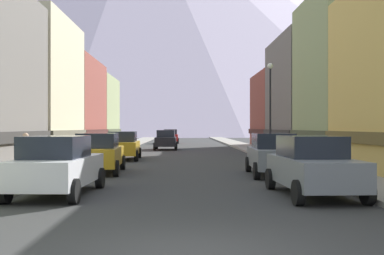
% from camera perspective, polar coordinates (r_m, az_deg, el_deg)
% --- Properties ---
extents(sidewalk_left, '(2.50, 100.00, 0.15)m').
position_cam_1_polar(sidewalk_left, '(42.84, -9.44, -2.60)').
color(sidewalk_left, gray).
rests_on(sidewalk_left, ground).
extents(sidewalk_right, '(2.50, 100.00, 0.15)m').
position_cam_1_polar(sidewalk_right, '(42.85, 7.36, -2.60)').
color(sidewalk_right, gray).
rests_on(sidewalk_right, ground).
extents(storefront_left_3, '(8.31, 10.36, 7.89)m').
position_cam_1_polar(storefront_left_3, '(42.81, -16.64, 2.38)').
color(storefront_left_3, brown).
rests_on(storefront_left_3, ground).
extents(storefront_left_4, '(8.44, 9.42, 7.45)m').
position_cam_1_polar(storefront_left_4, '(52.53, -13.78, 1.72)').
color(storefront_left_4, '#8C9966').
rests_on(storefront_left_4, ground).
extents(storefront_right_2, '(9.47, 8.01, 9.96)m').
position_cam_1_polar(storefront_right_2, '(31.13, 21.94, 5.14)').
color(storefront_right_2, '#8C9966').
rests_on(storefront_right_2, ground).
extents(storefront_right_3, '(9.63, 10.49, 9.25)m').
position_cam_1_polar(storefront_right_3, '(40.06, 16.68, 3.50)').
color(storefront_right_3, '#66605B').
rests_on(storefront_right_3, ground).
extents(storefront_right_4, '(9.66, 9.76, 7.55)m').
position_cam_1_polar(storefront_right_4, '(49.82, 13.11, 1.87)').
color(storefront_right_4, brown).
rests_on(storefront_right_4, ground).
extents(car_left_0, '(2.20, 4.46, 1.78)m').
position_cam_1_polar(car_left_0, '(14.73, -15.89, -4.40)').
color(car_left_0, silver).
rests_on(car_left_0, ground).
extents(car_left_1, '(2.23, 4.48, 1.78)m').
position_cam_1_polar(car_left_1, '(21.44, -11.18, -3.02)').
color(car_left_1, '#B28419').
rests_on(car_left_1, ground).
extents(car_left_2, '(2.20, 4.46, 1.78)m').
position_cam_1_polar(car_left_2, '(29.99, -8.29, -2.15)').
color(car_left_2, '#B28419').
rests_on(car_left_2, ground).
extents(car_right_0, '(2.20, 4.46, 1.78)m').
position_cam_1_polar(car_right_0, '(14.52, 14.33, -4.47)').
color(car_right_0, slate).
rests_on(car_right_0, ground).
extents(car_right_1, '(2.21, 4.47, 1.78)m').
position_cam_1_polar(car_right_1, '(20.42, 9.80, -3.17)').
color(car_right_1, slate).
rests_on(car_right_1, ground).
extents(car_driving_0, '(2.06, 4.40, 1.78)m').
position_cam_1_polar(car_driving_0, '(43.22, -3.16, -1.48)').
color(car_driving_0, black).
rests_on(car_driving_0, ground).
extents(car_driving_1, '(2.06, 4.40, 1.78)m').
position_cam_1_polar(car_driving_1, '(59.76, -2.59, -1.06)').
color(car_driving_1, '#9E1111').
rests_on(car_driving_1, ground).
extents(potted_plant_0, '(0.54, 0.54, 0.83)m').
position_cam_1_polar(potted_plant_0, '(27.40, 13.83, -2.95)').
color(potted_plant_0, '#4C4C51').
rests_on(potted_plant_0, sidewalk_right).
extents(pedestrian_0, '(0.36, 0.36, 1.67)m').
position_cam_1_polar(pedestrian_0, '(19.79, -19.39, -3.21)').
color(pedestrian_0, '#333338').
rests_on(pedestrian_0, sidewalk_left).
extents(streetlamp_right, '(0.36, 0.36, 5.86)m').
position_cam_1_polar(streetlamp_right, '(29.71, 9.39, 3.79)').
color(streetlamp_right, black).
rests_on(streetlamp_right, sidewalk_right).
extents(mountain_backdrop, '(358.81, 358.81, 130.68)m').
position_cam_1_polar(mountain_backdrop, '(275.69, -6.01, 13.30)').
color(mountain_backdrop, silver).
rests_on(mountain_backdrop, ground).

